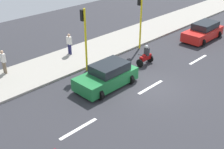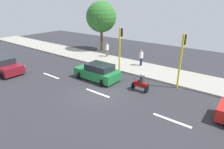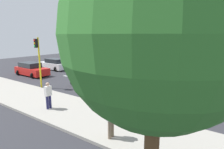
{
  "view_description": "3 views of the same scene",
  "coord_description": "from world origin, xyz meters",
  "px_view_note": "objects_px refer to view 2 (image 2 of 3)",
  "views": [
    {
      "loc": [
        -9.55,
        13.29,
        9.3
      ],
      "look_at": [
        1.76,
        1.77,
        0.94
      ],
      "focal_mm": 46.4,
      "sensor_mm": 36.0,
      "label": 1
    },
    {
      "loc": [
        -9.83,
        -8.98,
        6.75
      ],
      "look_at": [
        2.2,
        0.25,
        0.83
      ],
      "focal_mm": 30.2,
      "sensor_mm": 36.0,
      "label": 2
    },
    {
      "loc": [
        14.73,
        10.35,
        4.69
      ],
      "look_at": [
        1.04,
        0.58,
        1.24
      ],
      "focal_mm": 30.89,
      "sensor_mm": 36.0,
      "label": 3
    }
  ],
  "objects_px": {
    "motorcycle": "(141,83)",
    "traffic_light_corner": "(182,54)",
    "pedestrian_by_tree": "(107,49)",
    "traffic_light_midblock": "(120,44)",
    "pedestrian_near_signal": "(141,57)",
    "car_green": "(98,72)",
    "car_maroon": "(4,66)",
    "street_tree_south": "(101,17)"
  },
  "relations": [
    {
      "from": "motorcycle",
      "to": "traffic_light_midblock",
      "type": "relative_size",
      "value": 0.34
    },
    {
      "from": "street_tree_south",
      "to": "pedestrian_by_tree",
      "type": "bearing_deg",
      "value": -129.55
    },
    {
      "from": "traffic_light_midblock",
      "to": "motorcycle",
      "type": "bearing_deg",
      "value": -123.02
    },
    {
      "from": "street_tree_south",
      "to": "car_green",
      "type": "bearing_deg",
      "value": -141.57
    },
    {
      "from": "car_green",
      "to": "street_tree_south",
      "type": "bearing_deg",
      "value": 38.43
    },
    {
      "from": "traffic_light_midblock",
      "to": "pedestrian_near_signal",
      "type": "bearing_deg",
      "value": -15.71
    },
    {
      "from": "pedestrian_near_signal",
      "to": "traffic_light_corner",
      "type": "distance_m",
      "value": 6.14
    },
    {
      "from": "traffic_light_corner",
      "to": "pedestrian_near_signal",
      "type": "bearing_deg",
      "value": 60.6
    },
    {
      "from": "pedestrian_near_signal",
      "to": "pedestrian_by_tree",
      "type": "height_order",
      "value": "same"
    },
    {
      "from": "pedestrian_by_tree",
      "to": "traffic_light_corner",
      "type": "relative_size",
      "value": 0.38
    },
    {
      "from": "car_maroon",
      "to": "car_green",
      "type": "bearing_deg",
      "value": -62.96
    },
    {
      "from": "traffic_light_corner",
      "to": "traffic_light_midblock",
      "type": "height_order",
      "value": "same"
    },
    {
      "from": "car_green",
      "to": "traffic_light_midblock",
      "type": "height_order",
      "value": "traffic_light_midblock"
    },
    {
      "from": "pedestrian_by_tree",
      "to": "car_green",
      "type": "bearing_deg",
      "value": -147.98
    },
    {
      "from": "pedestrian_by_tree",
      "to": "traffic_light_midblock",
      "type": "bearing_deg",
      "value": -127.97
    },
    {
      "from": "car_maroon",
      "to": "pedestrian_by_tree",
      "type": "xyz_separation_m",
      "value": [
        10.52,
        -4.72,
        0.35
      ]
    },
    {
      "from": "car_green",
      "to": "car_maroon",
      "type": "bearing_deg",
      "value": 117.04
    },
    {
      "from": "traffic_light_corner",
      "to": "traffic_light_midblock",
      "type": "distance_m",
      "value": 5.9
    },
    {
      "from": "car_green",
      "to": "traffic_light_corner",
      "type": "bearing_deg",
      "value": -67.29
    },
    {
      "from": "car_maroon",
      "to": "street_tree_south",
      "type": "distance_m",
      "value": 13.7
    },
    {
      "from": "motorcycle",
      "to": "pedestrian_by_tree",
      "type": "relative_size",
      "value": 0.91
    },
    {
      "from": "pedestrian_by_tree",
      "to": "street_tree_south",
      "type": "distance_m",
      "value": 5.32
    },
    {
      "from": "car_maroon",
      "to": "pedestrian_near_signal",
      "type": "distance_m",
      "value": 14.07
    },
    {
      "from": "car_maroon",
      "to": "motorcycle",
      "type": "height_order",
      "value": "motorcycle"
    },
    {
      "from": "pedestrian_by_tree",
      "to": "traffic_light_corner",
      "type": "height_order",
      "value": "traffic_light_corner"
    },
    {
      "from": "traffic_light_midblock",
      "to": "traffic_light_corner",
      "type": "bearing_deg",
      "value": -90.0
    },
    {
      "from": "pedestrian_near_signal",
      "to": "pedestrian_by_tree",
      "type": "xyz_separation_m",
      "value": [
        0.57,
        5.22,
        0.0
      ]
    },
    {
      "from": "street_tree_south",
      "to": "traffic_light_midblock",
      "type": "bearing_deg",
      "value": -128.62
    },
    {
      "from": "motorcycle",
      "to": "traffic_light_corner",
      "type": "bearing_deg",
      "value": -41.81
    },
    {
      "from": "car_green",
      "to": "pedestrian_by_tree",
      "type": "distance_m",
      "value": 7.26
    },
    {
      "from": "car_maroon",
      "to": "car_green",
      "type": "height_order",
      "value": "same"
    },
    {
      "from": "car_maroon",
      "to": "traffic_light_corner",
      "type": "bearing_deg",
      "value": -64.79
    },
    {
      "from": "car_maroon",
      "to": "car_green",
      "type": "xyz_separation_m",
      "value": [
        4.37,
        -8.57,
        0.0
      ]
    },
    {
      "from": "car_maroon",
      "to": "pedestrian_near_signal",
      "type": "xyz_separation_m",
      "value": [
        9.95,
        -9.94,
        0.35
      ]
    },
    {
      "from": "motorcycle",
      "to": "pedestrian_near_signal",
      "type": "bearing_deg",
      "value": 28.91
    },
    {
      "from": "car_maroon",
      "to": "traffic_light_midblock",
      "type": "distance_m",
      "value": 11.77
    },
    {
      "from": "motorcycle",
      "to": "street_tree_south",
      "type": "bearing_deg",
      "value": 53.17
    },
    {
      "from": "pedestrian_by_tree",
      "to": "street_tree_south",
      "type": "xyz_separation_m",
      "value": [
        2.48,
        3.0,
        3.63
      ]
    },
    {
      "from": "traffic_light_corner",
      "to": "street_tree_south",
      "type": "distance_m",
      "value": 14.67
    },
    {
      "from": "street_tree_south",
      "to": "motorcycle",
      "type": "bearing_deg",
      "value": -126.83
    },
    {
      "from": "motorcycle",
      "to": "street_tree_south",
      "type": "relative_size",
      "value": 0.23
    },
    {
      "from": "motorcycle",
      "to": "pedestrian_near_signal",
      "type": "relative_size",
      "value": 0.91
    }
  ]
}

